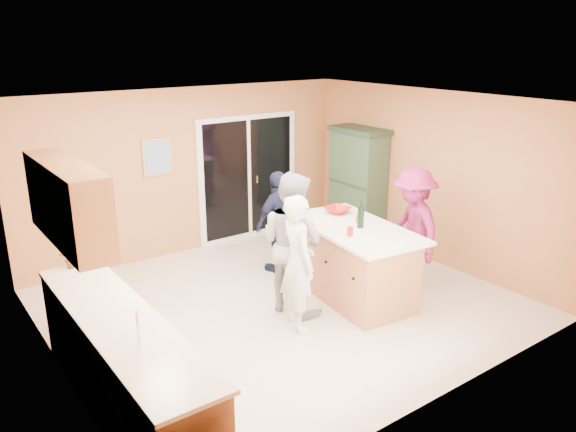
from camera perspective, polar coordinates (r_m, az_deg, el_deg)
floor at (r=7.41m, az=-0.49°, el=-8.90°), size 5.50×5.50×0.00m
ceiling at (r=6.66m, az=-0.55°, el=11.51°), size 5.50×5.00×0.10m
wall_back at (r=9.00m, az=-9.85°, el=4.53°), size 5.50×0.10×2.60m
wall_front at (r=5.22m, az=15.77°, el=-5.81°), size 5.50×0.10×2.60m
wall_left at (r=5.86m, az=-23.00°, el=-3.98°), size 0.10×5.00×2.60m
wall_right at (r=8.76m, az=14.31°, el=3.85°), size 0.10×5.00×2.60m
left_cabinet_run at (r=5.38m, az=-15.86°, el=-15.18°), size 0.65×3.05×1.24m
upper_cabinets at (r=5.53m, az=-21.47°, el=1.27°), size 0.35×1.60×0.75m
sliding_door at (r=9.53m, az=-4.03°, el=3.93°), size 1.90×0.07×2.10m
framed_picture at (r=8.70m, az=-13.14°, el=5.88°), size 0.46×0.04×0.56m
kitchen_island at (r=7.46m, az=6.69°, el=-4.92°), size 1.24×1.99×0.99m
green_hutch at (r=9.53m, az=7.09°, el=3.08°), size 0.55×1.04×1.90m
woman_white at (r=6.54m, az=1.00°, el=-4.77°), size 0.52×0.67×1.64m
woman_grey at (r=6.95m, az=0.41°, el=-2.72°), size 0.88×1.01×1.79m
woman_navy at (r=8.17m, az=-0.87°, el=-0.58°), size 0.93×0.51×1.51m
woman_magenta at (r=7.83m, az=12.54°, el=-1.18°), size 0.94×1.23×1.68m
serving_bowl at (r=7.80m, az=5.06°, el=0.62°), size 0.39×0.39×0.08m
tulip_vase at (r=6.46m, az=-21.38°, el=-3.48°), size 0.21×0.15×0.36m
tumbler_near at (r=7.44m, az=7.18°, el=-0.25°), size 0.08×0.08×0.10m
tumbler_far at (r=6.91m, az=6.33°, el=-1.58°), size 0.10×0.10×0.11m
wine_bottle at (r=7.20m, az=7.40°, el=-0.10°), size 0.08×0.08×0.36m
white_plate at (r=7.01m, az=6.61°, el=-1.75°), size 0.23×0.23×0.01m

